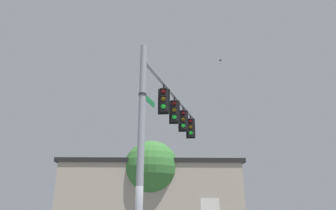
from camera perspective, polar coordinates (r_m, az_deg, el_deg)
The scene contains 10 objects.
signal_pole at distance 10.63m, azimuth -5.13°, elevation -7.42°, with size 0.25×0.25×7.82m, color gray.
mast_arm at distance 15.16m, azimuth 1.17°, elevation 1.66°, with size 0.15×0.15×7.95m, color gray.
traffic_light_nearest_pole at distance 13.45m, azimuth -0.82°, elevation 0.96°, with size 0.54×0.49×1.31m.
traffic_light_mid_inner at distance 14.90m, azimuth 1.21°, elevation -1.11°, with size 0.54×0.49×1.31m.
traffic_light_mid_outer at distance 16.37m, azimuth 2.88°, elevation -2.82°, with size 0.54×0.49×1.31m.
traffic_light_arm_end at distance 17.87m, azimuth 4.28°, elevation -4.24°, with size 0.54×0.49×1.31m.
street_name_sign at distance 11.48m, azimuth -4.14°, elevation 1.33°, with size 0.48×1.33×0.22m.
bird_flying at distance 20.31m, azimuth 9.84°, elevation 8.32°, with size 0.19×0.33×0.08m.
storefront_building at distance 23.70m, azimuth -3.20°, elevation -17.29°, with size 13.57×7.35×5.26m.
tree_by_storefront at distance 22.06m, azimuth -3.17°, elevation -11.87°, with size 3.92×3.92×6.63m.
Camera 1 is at (-1.51, 10.28, 1.66)m, focal length 32.35 mm.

